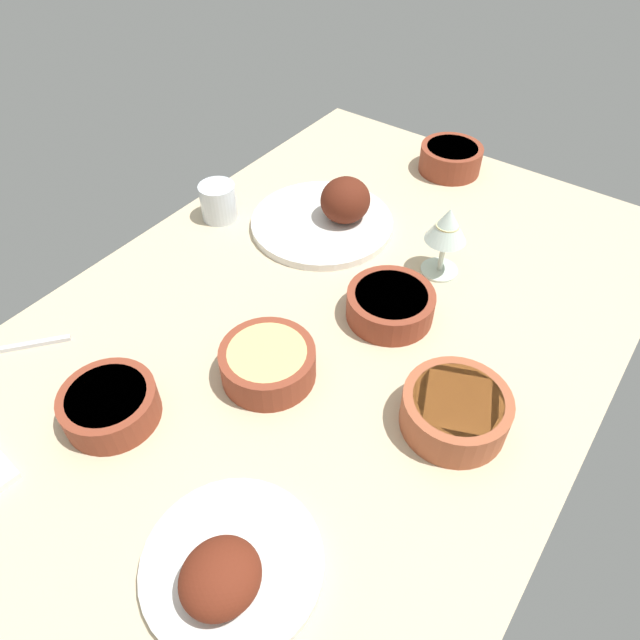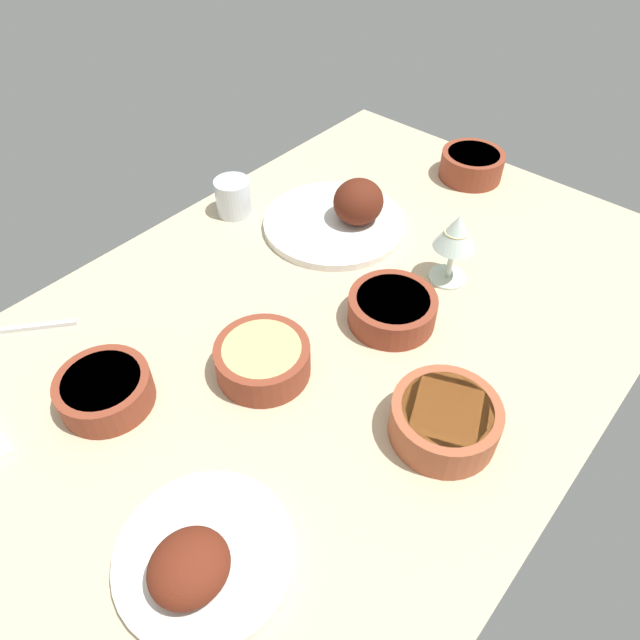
# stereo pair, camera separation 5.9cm
# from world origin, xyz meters

# --- Properties ---
(dining_table) EXTENTS (1.40, 0.90, 0.04)m
(dining_table) POSITION_xyz_m (0.00, 0.00, 0.02)
(dining_table) COLOR #C6B28E
(dining_table) RESTS_ON ground
(plate_near_viewer) EXTENTS (0.29, 0.29, 0.10)m
(plate_near_viewer) POSITION_xyz_m (-0.25, -0.16, 0.07)
(plate_near_viewer) COLOR silver
(plate_near_viewer) RESTS_ON dining_table
(plate_far_side) EXTENTS (0.22, 0.22, 0.08)m
(plate_far_side) POSITION_xyz_m (0.40, 0.16, 0.06)
(plate_far_side) COLOR silver
(plate_far_side) RESTS_ON dining_table
(bowl_pasta) EXTENTS (0.15, 0.15, 0.06)m
(bowl_pasta) POSITION_xyz_m (0.13, -0.01, 0.07)
(bowl_pasta) COLOR brown
(bowl_pasta) RESTS_ON dining_table
(bowl_potatoes) EXTENTS (0.14, 0.14, 0.06)m
(bowl_potatoes) POSITION_xyz_m (-0.59, -0.06, 0.07)
(bowl_potatoes) COLOR brown
(bowl_potatoes) RESTS_ON dining_table
(bowl_cream) EXTENTS (0.14, 0.14, 0.05)m
(bowl_cream) POSITION_xyz_m (0.33, -0.14, 0.07)
(bowl_cream) COLOR brown
(bowl_cream) RESTS_ON dining_table
(bowl_soup) EXTENTS (0.16, 0.16, 0.06)m
(bowl_soup) POSITION_xyz_m (0.04, 0.27, 0.07)
(bowl_soup) COLOR #A35133
(bowl_soup) RESTS_ON dining_table
(bowl_sauce) EXTENTS (0.15, 0.15, 0.05)m
(bowl_sauce) POSITION_xyz_m (-0.10, 0.08, 0.07)
(bowl_sauce) COLOR brown
(bowl_sauce) RESTS_ON dining_table
(wine_glass) EXTENTS (0.08, 0.08, 0.14)m
(wine_glass) POSITION_xyz_m (-0.25, 0.09, 0.14)
(wine_glass) COLOR silver
(wine_glass) RESTS_ON dining_table
(water_tumbler) EXTENTS (0.07, 0.07, 0.08)m
(water_tumbler) POSITION_xyz_m (-0.14, -0.36, 0.08)
(water_tumbler) COLOR silver
(water_tumbler) RESTS_ON dining_table
(fork_loose) EXTENTS (0.14, 0.12, 0.01)m
(fork_loose) POSITION_xyz_m (0.33, -0.38, 0.04)
(fork_loose) COLOR silver
(fork_loose) RESTS_ON dining_table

